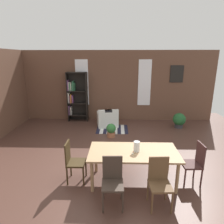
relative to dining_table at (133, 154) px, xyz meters
The scene contains 17 objects.
ground_plane 1.06m from the dining_table, 132.91° to the left, with size 10.48×10.48×0.00m, color #4D3229.
back_wall_brick 4.80m from the dining_table, 96.78° to the left, with size 8.76×0.12×3.04m, color brown.
window_pane_0 5.10m from the dining_table, 112.52° to the left, with size 0.55×0.02×1.97m, color white.
window_pane_1 4.80m from the dining_table, 80.18° to the left, with size 0.55×0.02×1.97m, color white.
dining_table is the anchor object (origin of this frame).
vase_on_table 0.20m from the dining_table, ahead, with size 0.13×0.13×0.23m, color silver.
tealight_candle_0 0.19m from the dining_table, 100.50° to the right, with size 0.04×0.04×0.03m, color silver.
dining_chair_head_left 1.36m from the dining_table, behind, with size 0.40×0.40×0.95m.
dining_chair_near_right 0.84m from the dining_table, 58.31° to the right, with size 0.42×0.42×0.95m.
dining_chair_near_left 0.85m from the dining_table, 122.15° to the right, with size 0.42×0.42×0.95m.
dining_chair_head_right 1.36m from the dining_table, ahead, with size 0.42×0.42×0.95m.
bookshelf_tall 4.96m from the dining_table, 116.20° to the left, with size 0.86×0.34×2.14m.
armchair_white 3.85m from the dining_table, 101.59° to the left, with size 0.93×0.93×0.75m.
potted_plant_by_shelf 2.70m from the dining_table, 102.62° to the left, with size 0.34×0.34×0.48m.
potted_plant_corner 4.21m from the dining_table, 59.73° to the left, with size 0.50×0.50×0.60m.
striped_rug 3.46m from the dining_table, 99.49° to the left, with size 1.22×1.02×0.01m.
framed_picture 5.28m from the dining_table, 65.04° to the left, with size 0.56×0.03×0.72m, color black.
Camera 1 is at (0.20, -4.50, 2.74)m, focal length 31.37 mm.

